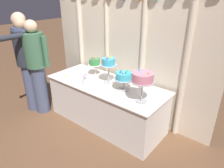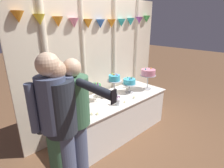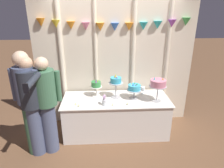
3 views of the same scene
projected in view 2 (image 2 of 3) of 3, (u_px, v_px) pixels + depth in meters
name	position (u px, v px, depth m)	size (l,w,h in m)	color
ground_plane	(120.00, 133.00, 3.39)	(24.00, 24.00, 0.00)	brown
draped_curtain	(99.00, 62.00, 3.35)	(3.14, 0.16, 2.45)	beige
cake_table	(117.00, 114.00, 3.34)	(2.00, 0.81, 0.72)	white
cake_display_leftmost	(96.00, 88.00, 3.00)	(0.23, 0.23, 0.35)	silver
cake_display_midleft	(114.00, 80.00, 3.17)	(0.27, 0.27, 0.45)	#B2B2B7
cake_display_midright	(129.00, 82.00, 3.38)	(0.29, 0.29, 0.32)	#B2B2B7
cake_display_rightmost	(148.00, 73.00, 3.49)	(0.31, 0.31, 0.46)	#B2B2B7
wine_glass	(129.00, 82.00, 3.67)	(0.08, 0.08, 0.15)	silver
flower_vase	(118.00, 101.00, 2.89)	(0.08, 0.10, 0.18)	silver
tealight_far_left	(92.00, 114.00, 2.60)	(0.05, 0.05, 0.03)	beige
tealight_near_left	(97.00, 114.00, 2.61)	(0.05, 0.05, 0.03)	beige
tealight_near_right	(124.00, 102.00, 2.98)	(0.04, 0.04, 0.04)	beige
tealight_far_right	(134.00, 98.00, 3.17)	(0.04, 0.04, 0.04)	beige
guest_girl_blue_dress	(62.00, 128.00, 1.91)	(0.47, 0.85, 1.68)	#4C5675
guest_man_pink_jacket	(76.00, 121.00, 2.09)	(0.48, 0.44, 1.65)	#4C5675
guest_man_dark_suit	(55.00, 125.00, 1.86)	(0.46, 0.35, 1.75)	#3D6B4C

